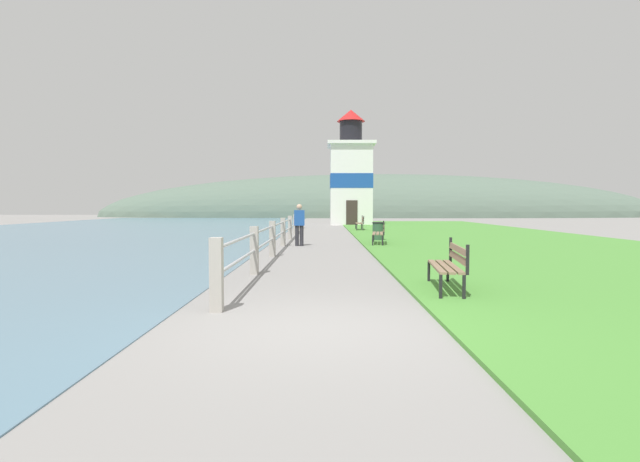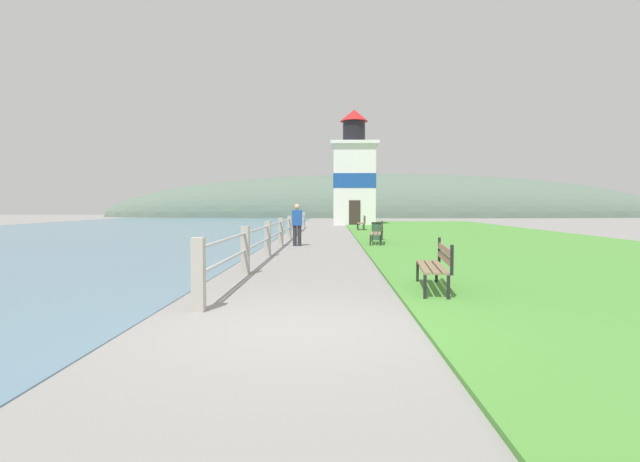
{
  "view_description": "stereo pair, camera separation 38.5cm",
  "coord_description": "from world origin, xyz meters",
  "px_view_note": "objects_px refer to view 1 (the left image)",
  "views": [
    {
      "loc": [
        0.07,
        -6.28,
        1.57
      ],
      "look_at": [
        -0.11,
        18.68,
        0.3
      ],
      "focal_mm": 28.0,
      "sensor_mm": 36.0,
      "label": 1
    },
    {
      "loc": [
        0.46,
        -6.28,
        1.57
      ],
      "look_at": [
        -0.11,
        18.68,
        0.3
      ],
      "focal_mm": 28.0,
      "sensor_mm": 36.0,
      "label": 2
    }
  ],
  "objects_px": {
    "park_bench_far": "(361,222)",
    "person_strolling": "(299,223)",
    "park_bench_near": "(450,263)",
    "lighthouse": "(351,177)",
    "trash_bin": "(378,232)",
    "park_bench_midway": "(380,232)"
  },
  "relations": [
    {
      "from": "lighthouse",
      "to": "person_strolling",
      "type": "relative_size",
      "value": 5.78
    },
    {
      "from": "park_bench_far",
      "to": "person_strolling",
      "type": "xyz_separation_m",
      "value": [
        -3.27,
        -12.02,
        0.35
      ]
    },
    {
      "from": "park_bench_near",
      "to": "trash_bin",
      "type": "xyz_separation_m",
      "value": [
        0.13,
        13.04,
        -0.12
      ]
    },
    {
      "from": "trash_bin",
      "to": "park_bench_far",
      "type": "bearing_deg",
      "value": 90.53
    },
    {
      "from": "park_bench_near",
      "to": "park_bench_midway",
      "type": "height_order",
      "value": "same"
    },
    {
      "from": "lighthouse",
      "to": "person_strolling",
      "type": "bearing_deg",
      "value": -98.25
    },
    {
      "from": "park_bench_midway",
      "to": "lighthouse",
      "type": "relative_size",
      "value": 0.21
    },
    {
      "from": "park_bench_midway",
      "to": "lighthouse",
      "type": "xyz_separation_m",
      "value": [
        -0.02,
        21.5,
        3.41
      ]
    },
    {
      "from": "park_bench_near",
      "to": "person_strolling",
      "type": "bearing_deg",
      "value": -66.67
    },
    {
      "from": "lighthouse",
      "to": "trash_bin",
      "type": "distance_m",
      "value": 19.63
    },
    {
      "from": "park_bench_midway",
      "to": "trash_bin",
      "type": "xyz_separation_m",
      "value": [
        0.17,
        2.19,
        -0.12
      ]
    },
    {
      "from": "trash_bin",
      "to": "park_bench_near",
      "type": "bearing_deg",
      "value": -90.58
    },
    {
      "from": "park_bench_midway",
      "to": "trash_bin",
      "type": "distance_m",
      "value": 2.2
    },
    {
      "from": "park_bench_midway",
      "to": "lighthouse",
      "type": "bearing_deg",
      "value": -83.37
    },
    {
      "from": "park_bench_midway",
      "to": "person_strolling",
      "type": "xyz_separation_m",
      "value": [
        -3.2,
        -0.43,
        0.34
      ]
    },
    {
      "from": "park_bench_near",
      "to": "lighthouse",
      "type": "bearing_deg",
      "value": -83.8
    },
    {
      "from": "park_bench_near",
      "to": "lighthouse",
      "type": "height_order",
      "value": "lighthouse"
    },
    {
      "from": "park_bench_midway",
      "to": "trash_bin",
      "type": "height_order",
      "value": "park_bench_midway"
    },
    {
      "from": "person_strolling",
      "to": "park_bench_near",
      "type": "bearing_deg",
      "value": -167.89
    },
    {
      "from": "park_bench_far",
      "to": "person_strolling",
      "type": "relative_size",
      "value": 1.03
    },
    {
      "from": "lighthouse",
      "to": "trash_bin",
      "type": "relative_size",
      "value": 11.23
    },
    {
      "from": "park_bench_midway",
      "to": "park_bench_far",
      "type": "relative_size",
      "value": 1.18
    }
  ]
}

